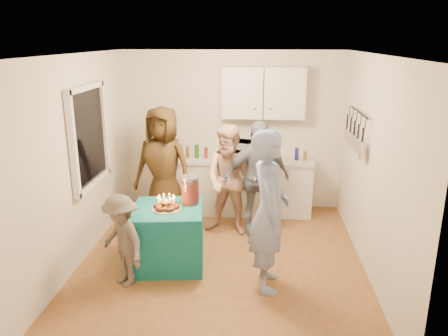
# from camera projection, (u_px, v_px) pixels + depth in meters

# --- Properties ---
(floor) EXTENTS (4.00, 4.00, 0.00)m
(floor) POSITION_uv_depth(u_px,v_px,m) (222.00, 260.00, 5.68)
(floor) COLOR brown
(floor) RESTS_ON ground
(ceiling) EXTENTS (4.00, 4.00, 0.00)m
(ceiling) POSITION_uv_depth(u_px,v_px,m) (221.00, 54.00, 4.94)
(ceiling) COLOR white
(ceiling) RESTS_ON floor
(back_wall) EXTENTS (3.60, 3.60, 0.00)m
(back_wall) POSITION_uv_depth(u_px,v_px,m) (232.00, 131.00, 7.22)
(back_wall) COLOR silver
(back_wall) RESTS_ON floor
(left_wall) EXTENTS (4.00, 4.00, 0.00)m
(left_wall) POSITION_uv_depth(u_px,v_px,m) (78.00, 161.00, 5.45)
(left_wall) COLOR silver
(left_wall) RESTS_ON floor
(right_wall) EXTENTS (4.00, 4.00, 0.00)m
(right_wall) POSITION_uv_depth(u_px,v_px,m) (373.00, 168.00, 5.17)
(right_wall) COLOR silver
(right_wall) RESTS_ON floor
(window_night) EXTENTS (0.04, 1.00, 1.20)m
(window_night) POSITION_uv_depth(u_px,v_px,m) (88.00, 136.00, 5.66)
(window_night) COLOR black
(window_night) RESTS_ON left_wall
(counter) EXTENTS (2.20, 0.58, 0.86)m
(counter) POSITION_uv_depth(u_px,v_px,m) (243.00, 187.00, 7.17)
(counter) COLOR white
(counter) RESTS_ON floor
(countertop) EXTENTS (2.24, 0.62, 0.05)m
(countertop) POSITION_uv_depth(u_px,v_px,m) (243.00, 160.00, 7.04)
(countertop) COLOR beige
(countertop) RESTS_ON counter
(upper_cabinet) EXTENTS (1.30, 0.30, 0.80)m
(upper_cabinet) POSITION_uv_depth(u_px,v_px,m) (263.00, 93.00, 6.85)
(upper_cabinet) COLOR white
(upper_cabinet) RESTS_ON back_wall
(pot_rack) EXTENTS (0.12, 1.00, 0.60)m
(pot_rack) POSITION_uv_depth(u_px,v_px,m) (356.00, 131.00, 5.76)
(pot_rack) COLOR black
(pot_rack) RESTS_ON right_wall
(microwave) EXTENTS (0.59, 0.47, 0.29)m
(microwave) POSITION_uv_depth(u_px,v_px,m) (243.00, 150.00, 6.99)
(microwave) COLOR white
(microwave) RESTS_ON countertop
(party_table) EXTENTS (0.95, 0.95, 0.76)m
(party_table) POSITION_uv_depth(u_px,v_px,m) (169.00, 236.00, 5.50)
(party_table) COLOR #10676A
(party_table) RESTS_ON floor
(donut_cake) EXTENTS (0.38, 0.38, 0.18)m
(donut_cake) POSITION_uv_depth(u_px,v_px,m) (166.00, 202.00, 5.34)
(donut_cake) COLOR #381C0C
(donut_cake) RESTS_ON party_table
(punch_jar) EXTENTS (0.22, 0.22, 0.34)m
(punch_jar) POSITION_uv_depth(u_px,v_px,m) (190.00, 191.00, 5.50)
(punch_jar) COLOR red
(punch_jar) RESTS_ON party_table
(man_birthday) EXTENTS (0.49, 0.71, 1.86)m
(man_birthday) POSITION_uv_depth(u_px,v_px,m) (269.00, 211.00, 4.85)
(man_birthday) COLOR #8494C0
(man_birthday) RESTS_ON floor
(woman_back_left) EXTENTS (1.01, 0.78, 1.84)m
(woman_back_left) POSITION_uv_depth(u_px,v_px,m) (163.00, 168.00, 6.51)
(woman_back_left) COLOR brown
(woman_back_left) RESTS_ON floor
(woman_back_center) EXTENTS (0.92, 0.79, 1.63)m
(woman_back_center) POSITION_uv_depth(u_px,v_px,m) (231.00, 180.00, 6.27)
(woman_back_center) COLOR tan
(woman_back_center) RESTS_ON floor
(woman_back_right) EXTENTS (1.07, 0.74, 1.68)m
(woman_back_right) POSITION_uv_depth(u_px,v_px,m) (257.00, 179.00, 6.25)
(woman_back_right) COLOR black
(woman_back_right) RESTS_ON floor
(child_near_left) EXTENTS (0.81, 0.78, 1.11)m
(child_near_left) POSITION_uv_depth(u_px,v_px,m) (122.00, 241.00, 4.99)
(child_near_left) COLOR #524841
(child_near_left) RESTS_ON floor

